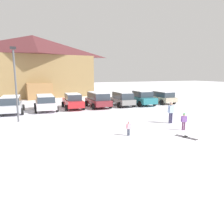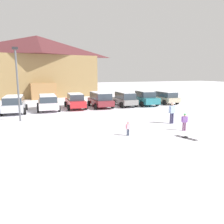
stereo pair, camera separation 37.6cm
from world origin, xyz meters
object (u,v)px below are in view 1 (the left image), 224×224
Objects in this scene: skier_child_in_purple_jacket at (184,121)px; parked_beige_suv at (162,97)px; parked_red_sedan at (73,101)px; skier_adult_in_blue_parka at (171,111)px; pair_of_skis at (186,137)px; parked_white_suv at (45,102)px; skier_child_in_pink_snowsuit at (129,128)px; lamp_post at (15,81)px; parked_silver_wagon at (11,104)px; parked_grey_wagon at (122,98)px; parked_maroon_van at (98,99)px; parked_teal_hatchback at (142,98)px; ski_lodge at (34,66)px.

parked_beige_suv is at bearing 59.47° from skier_child_in_purple_jacket.
skier_adult_in_blue_parka is at bearing -62.90° from parked_red_sedan.
skier_child_in_purple_jacket is 1.90m from pair_of_skis.
parked_beige_suv is at bearing -1.69° from parked_red_sedan.
parked_white_suv is 12.34m from skier_child_in_pink_snowsuit.
skier_adult_in_blue_parka reaches higher than parked_white_suv.
lamp_post reaches higher than pair_of_skis.
parked_red_sedan is (6.16, 0.44, -0.06)m from parked_silver_wagon.
skier_adult_in_blue_parka is (5.20, -10.16, 0.10)m from parked_red_sedan.
parked_grey_wagon is (12.01, -0.01, -0.01)m from parked_silver_wagon.
parked_silver_wagon is 4.98m from lamp_post.
parked_maroon_van is 2.65× the size of skier_adult_in_blue_parka.
lamp_post is (-5.64, -4.79, 2.42)m from parked_red_sedan.
pair_of_skis is at bearing -110.52° from parked_teal_hatchback.
parked_teal_hatchback is (11.12, -15.61, -4.15)m from ski_lodge.
pair_of_skis is at bearing -53.65° from parked_silver_wagon.
parked_maroon_van reaches higher than parked_white_suv.
ski_lodge is 21.46m from parked_beige_suv.
skier_adult_in_blue_parka is at bearing -93.84° from parked_grey_wagon.
lamp_post is at bearing 136.06° from pair_of_skis.
parked_silver_wagon reaches higher than parked_grey_wagon.
ski_lodge is 26.78m from skier_adult_in_blue_parka.
skier_adult_in_blue_parka is 1.16× the size of pair_of_skis.
ski_lodge is 4.59× the size of parked_grey_wagon.
parked_white_suv is at bearing -91.10° from ski_lodge.
skier_child_in_pink_snowsuit is (-5.28, -11.45, -0.39)m from parked_grey_wagon.
parked_silver_wagon is 1.00× the size of parked_maroon_van.
skier_child_in_pink_snowsuit is 0.62× the size of pair_of_skis.
parked_teal_hatchback is (11.42, -0.42, -0.01)m from parked_white_suv.
parked_teal_hatchback is 0.83× the size of lamp_post.
parked_teal_hatchback is 14.96m from lamp_post.
pair_of_skis is at bearing -30.44° from skier_child_in_pink_snowsuit.
parked_silver_wagon is 15.99m from skier_child_in_purple_jacket.
parked_beige_suv is (5.80, 0.11, -0.05)m from parked_grey_wagon.
parked_teal_hatchback is at bearing 71.86° from skier_child_in_purple_jacket.
pair_of_skis is at bearing -115.07° from skier_adult_in_blue_parka.
ski_lodge is 13.27× the size of pair_of_skis.
ski_lodge reaches higher than parked_teal_hatchback.
parked_red_sedan is 8.50m from parked_teal_hatchback.
skier_adult_in_blue_parka reaches higher than pair_of_skis.
skier_child_in_pink_snowsuit is at bearing -133.80° from parked_beige_suv.
lamp_post is (-3.00, -19.91, -1.75)m from ski_lodge.
parked_teal_hatchback is 2.91× the size of skier_adult_in_blue_parka.
lamp_post is at bearing -83.11° from parked_silver_wagon.
parked_white_suv is at bearing 6.53° from parked_silver_wagon.
parked_silver_wagon reaches higher than parked_white_suv.
parked_maroon_van is at bearing 1.12° from parked_silver_wagon.
skier_adult_in_blue_parka is (-6.46, -9.82, 0.10)m from parked_beige_suv.
parked_red_sedan is at bearing -80.11° from ski_lodge.
parked_beige_suv is 11.75m from skier_adult_in_blue_parka.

